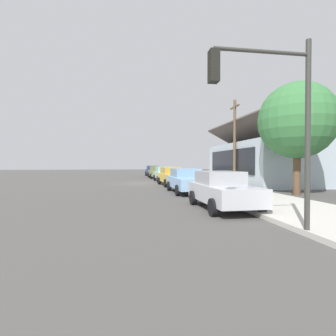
{
  "coord_description": "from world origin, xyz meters",
  "views": [
    {
      "loc": [
        25.63,
        -1.14,
        1.93
      ],
      "look_at": [
        -1.22,
        3.05,
        1.46
      ],
      "focal_mm": 28.05,
      "sensor_mm": 36.0,
      "label": 1
    }
  ],
  "objects_px": {
    "utility_pole_wooden": "(235,141)",
    "fire_hydrant_red": "(171,175)",
    "car_navy": "(153,171)",
    "traffic_light_main": "(271,103)",
    "car_mustard": "(172,176)",
    "car_silver": "(222,190)",
    "car_olive": "(157,172)",
    "car_seafoam": "(164,174)",
    "shade_tree": "(297,121)",
    "car_skyblue": "(187,180)"
  },
  "relations": [
    {
      "from": "utility_pole_wooden",
      "to": "fire_hydrant_red",
      "type": "height_order",
      "value": "utility_pole_wooden"
    },
    {
      "from": "car_navy",
      "to": "traffic_light_main",
      "type": "height_order",
      "value": "traffic_light_main"
    },
    {
      "from": "car_mustard",
      "to": "car_silver",
      "type": "xyz_separation_m",
      "value": [
        12.05,
        0.14,
        -0.0
      ]
    },
    {
      "from": "car_navy",
      "to": "car_olive",
      "type": "xyz_separation_m",
      "value": [
        5.69,
        0.04,
        0.0
      ]
    },
    {
      "from": "car_olive",
      "to": "car_seafoam",
      "type": "distance_m",
      "value": 6.24
    },
    {
      "from": "shade_tree",
      "to": "fire_hydrant_red",
      "type": "relative_size",
      "value": 9.7
    },
    {
      "from": "traffic_light_main",
      "to": "shade_tree",
      "type": "bearing_deg",
      "value": 141.61
    },
    {
      "from": "car_mustard",
      "to": "car_navy",
      "type": "bearing_deg",
      "value": 177.12
    },
    {
      "from": "car_skyblue",
      "to": "utility_pole_wooden",
      "type": "bearing_deg",
      "value": 131.62
    },
    {
      "from": "utility_pole_wooden",
      "to": "car_olive",
      "type": "bearing_deg",
      "value": -156.5
    },
    {
      "from": "car_skyblue",
      "to": "shade_tree",
      "type": "bearing_deg",
      "value": 69.94
    },
    {
      "from": "shade_tree",
      "to": "car_navy",
      "type": "bearing_deg",
      "value": -165.8
    },
    {
      "from": "utility_pole_wooden",
      "to": "traffic_light_main",
      "type": "bearing_deg",
      "value": -19.99
    },
    {
      "from": "car_mustard",
      "to": "utility_pole_wooden",
      "type": "height_order",
      "value": "utility_pole_wooden"
    },
    {
      "from": "shade_tree",
      "to": "traffic_light_main",
      "type": "height_order",
      "value": "shade_tree"
    },
    {
      "from": "car_navy",
      "to": "traffic_light_main",
      "type": "bearing_deg",
      "value": -3.04
    },
    {
      "from": "traffic_light_main",
      "to": "car_navy",
      "type": "bearing_deg",
      "value": 179.71
    },
    {
      "from": "car_silver",
      "to": "shade_tree",
      "type": "xyz_separation_m",
      "value": [
        -4.0,
        6.29,
        3.73
      ]
    },
    {
      "from": "car_navy",
      "to": "utility_pole_wooden",
      "type": "height_order",
      "value": "utility_pole_wooden"
    },
    {
      "from": "car_navy",
      "to": "car_mustard",
      "type": "height_order",
      "value": "same"
    },
    {
      "from": "traffic_light_main",
      "to": "fire_hydrant_red",
      "type": "bearing_deg",
      "value": 176.25
    },
    {
      "from": "car_seafoam",
      "to": "utility_pole_wooden",
      "type": "distance_m",
      "value": 8.84
    },
    {
      "from": "traffic_light_main",
      "to": "utility_pole_wooden",
      "type": "xyz_separation_m",
      "value": [
        -15.56,
        5.66,
        0.44
      ]
    },
    {
      "from": "car_navy",
      "to": "car_skyblue",
      "type": "xyz_separation_m",
      "value": [
        23.17,
        0.03,
        0.0
      ]
    },
    {
      "from": "utility_pole_wooden",
      "to": "fire_hydrant_red",
      "type": "bearing_deg",
      "value": -157.7
    },
    {
      "from": "car_skyblue",
      "to": "shade_tree",
      "type": "height_order",
      "value": "shade_tree"
    },
    {
      "from": "car_seafoam",
      "to": "shade_tree",
      "type": "height_order",
      "value": "shade_tree"
    },
    {
      "from": "car_navy",
      "to": "fire_hydrant_red",
      "type": "bearing_deg",
      "value": 7.22
    },
    {
      "from": "car_skyblue",
      "to": "fire_hydrant_red",
      "type": "distance_m",
      "value": 14.78
    },
    {
      "from": "car_seafoam",
      "to": "utility_pole_wooden",
      "type": "bearing_deg",
      "value": 39.27
    },
    {
      "from": "car_olive",
      "to": "car_mustard",
      "type": "distance_m",
      "value": 11.7
    },
    {
      "from": "car_olive",
      "to": "fire_hydrant_red",
      "type": "height_order",
      "value": "car_olive"
    },
    {
      "from": "car_silver",
      "to": "traffic_light_main",
      "type": "bearing_deg",
      "value": -5.38
    },
    {
      "from": "car_mustard",
      "to": "utility_pole_wooden",
      "type": "xyz_separation_m",
      "value": [
        0.83,
        5.47,
        3.11
      ]
    },
    {
      "from": "fire_hydrant_red",
      "to": "shade_tree",
      "type": "bearing_deg",
      "value": 16.27
    },
    {
      "from": "car_seafoam",
      "to": "car_mustard",
      "type": "distance_m",
      "value": 5.47
    },
    {
      "from": "car_mustard",
      "to": "car_seafoam",
      "type": "bearing_deg",
      "value": 175.88
    },
    {
      "from": "car_seafoam",
      "to": "fire_hydrant_red",
      "type": "height_order",
      "value": "car_seafoam"
    },
    {
      "from": "car_navy",
      "to": "car_silver",
      "type": "height_order",
      "value": "same"
    },
    {
      "from": "traffic_light_main",
      "to": "car_skyblue",
      "type": "bearing_deg",
      "value": 178.91
    },
    {
      "from": "traffic_light_main",
      "to": "fire_hydrant_red",
      "type": "xyz_separation_m",
      "value": [
        -25.31,
        1.66,
        -2.99
      ]
    },
    {
      "from": "car_seafoam",
      "to": "car_skyblue",
      "type": "xyz_separation_m",
      "value": [
        11.25,
        -0.1,
        0.0
      ]
    },
    {
      "from": "traffic_light_main",
      "to": "car_silver",
      "type": "bearing_deg",
      "value": 175.75
    },
    {
      "from": "car_mustard",
      "to": "traffic_light_main",
      "type": "distance_m",
      "value": 16.61
    },
    {
      "from": "car_seafoam",
      "to": "shade_tree",
      "type": "relative_size",
      "value": 0.65
    },
    {
      "from": "car_olive",
      "to": "car_skyblue",
      "type": "relative_size",
      "value": 0.94
    },
    {
      "from": "car_seafoam",
      "to": "traffic_light_main",
      "type": "relative_size",
      "value": 0.86
    },
    {
      "from": "car_navy",
      "to": "car_seafoam",
      "type": "bearing_deg",
      "value": -2.13
    },
    {
      "from": "traffic_light_main",
      "to": "fire_hydrant_red",
      "type": "distance_m",
      "value": 25.54
    },
    {
      "from": "car_skyblue",
      "to": "shade_tree",
      "type": "relative_size",
      "value": 0.71
    }
  ]
}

